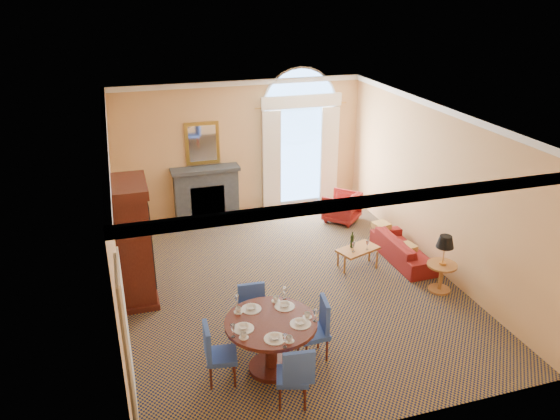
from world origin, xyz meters
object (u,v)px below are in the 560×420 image
object	(u,v)px
dining_table	(271,334)
sofa	(404,249)
side_table	(443,257)
armchair	(342,207)
armoire	(134,244)
coffee_table	(358,249)

from	to	relation	value
dining_table	sofa	size ratio (longest dim) A/B	0.77
sofa	side_table	xyz separation A→B (m)	(0.05, -1.26, 0.44)
armchair	side_table	distance (m)	3.52
dining_table	armchair	xyz separation A→B (m)	(3.11, 4.68, -0.28)
armoire	armchair	bearing A→B (deg)	23.12
dining_table	sofa	bearing A→B (deg)	34.87
armoire	side_table	xyz separation A→B (m)	(5.32, -1.41, -0.37)
armoire	armchair	xyz separation A→B (m)	(4.83, 2.06, -0.72)
side_table	dining_table	bearing A→B (deg)	-161.34
coffee_table	side_table	xyz separation A→B (m)	(1.09, -1.26, 0.30)
dining_table	armchair	size ratio (longest dim) A/B	1.75
armoire	coffee_table	bearing A→B (deg)	-1.97
armoire	armchair	distance (m)	5.30
sofa	coffee_table	xyz separation A→B (m)	(-1.04, 0.01, 0.14)
armoire	dining_table	bearing A→B (deg)	-56.67
armchair	side_table	bearing A→B (deg)	54.31
dining_table	sofa	distance (m)	4.34
armchair	coffee_table	distance (m)	2.29
armchair	side_table	xyz separation A→B (m)	(0.49, -3.47, 0.35)
armoire	dining_table	distance (m)	3.17
armoire	sofa	distance (m)	5.33
armoire	sofa	bearing A→B (deg)	-1.65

